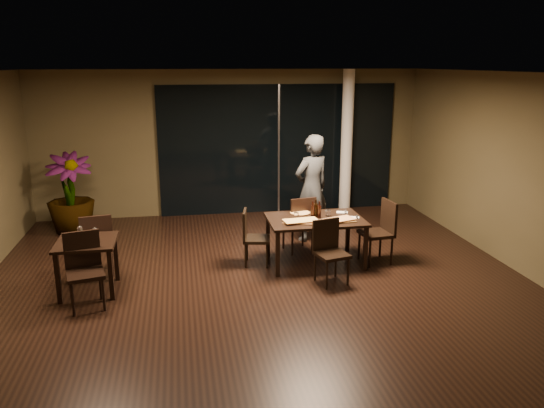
{
  "coord_description": "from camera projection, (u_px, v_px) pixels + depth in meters",
  "views": [
    {
      "loc": [
        -1.08,
        -6.97,
        3.15
      ],
      "look_at": [
        0.28,
        0.69,
        1.05
      ],
      "focal_mm": 35.0,
      "sensor_mm": 36.0,
      "label": 1
    }
  ],
  "objects": [
    {
      "name": "pizza_board_left",
      "position": [
        301.0,
        222.0,
        8.16
      ],
      "size": [
        0.61,
        0.43,
        0.01
      ],
      "primitive_type": "cube",
      "rotation": [
        0.0,
        0.0,
        -0.32
      ],
      "color": "#4B2E18",
      "rests_on": "main_table"
    },
    {
      "name": "tumbler_right",
      "position": [
        328.0,
        213.0,
        8.49
      ],
      "size": [
        0.08,
        0.08,
        0.1
      ],
      "primitive_type": "cylinder",
      "color": "white",
      "rests_on": "main_table"
    },
    {
      "name": "column",
      "position": [
        347.0,
        143.0,
        11.11
      ],
      "size": [
        0.24,
        0.24,
        3.0
      ],
      "primitive_type": "cylinder",
      "color": "white",
      "rests_on": "ground"
    },
    {
      "name": "bottle_b",
      "position": [
        319.0,
        210.0,
        8.37
      ],
      "size": [
        0.06,
        0.06,
        0.26
      ],
      "primitive_type": null,
      "color": "black",
      "rests_on": "main_table"
    },
    {
      "name": "bottle_a",
      "position": [
        313.0,
        210.0,
        8.37
      ],
      "size": [
        0.06,
        0.06,
        0.27
      ],
      "primitive_type": null,
      "color": "black",
      "rests_on": "main_table"
    },
    {
      "name": "window_panel",
      "position": [
        278.0,
        149.0,
        11.21
      ],
      "size": [
        5.0,
        0.06,
        2.7
      ],
      "primitive_type": "cube",
      "color": "black",
      "rests_on": "ground"
    },
    {
      "name": "oblong_pizza_left",
      "position": [
        301.0,
        221.0,
        8.15
      ],
      "size": [
        0.54,
        0.29,
        0.02
      ],
      "primitive_type": null,
      "rotation": [
        0.0,
        0.0,
        0.11
      ],
      "color": "maroon",
      "rests_on": "pizza_board_left"
    },
    {
      "name": "chair_main_right",
      "position": [
        381.0,
        228.0,
        8.49
      ],
      "size": [
        0.52,
        0.52,
        1.01
      ],
      "rotation": [
        0.0,
        0.0,
        -1.46
      ],
      "color": "black",
      "rests_on": "ground"
    },
    {
      "name": "chair_side_far",
      "position": [
        97.0,
        242.0,
        7.89
      ],
      "size": [
        0.53,
        0.53,
        0.98
      ],
      "rotation": [
        0.0,
        0.0,
        3.32
      ],
      "color": "black",
      "rests_on": "ground"
    },
    {
      "name": "tumbler_left",
      "position": [
        296.0,
        215.0,
        8.37
      ],
      "size": [
        0.08,
        0.08,
        0.09
      ],
      "primitive_type": "cylinder",
      "color": "white",
      "rests_on": "main_table"
    },
    {
      "name": "chair_main_far",
      "position": [
        300.0,
        221.0,
        8.9
      ],
      "size": [
        0.54,
        0.54,
        0.98
      ],
      "rotation": [
        0.0,
        0.0,
        3.36
      ],
      "color": "black",
      "rests_on": "ground"
    },
    {
      "name": "side_napkin",
      "position": [
        86.0,
        245.0,
        7.12
      ],
      "size": [
        0.2,
        0.15,
        0.01
      ],
      "primitive_type": "cube",
      "rotation": [
        0.0,
        0.0,
        -0.26
      ],
      "color": "silver",
      "rests_on": "side_table"
    },
    {
      "name": "wine_glass_b",
      "position": [
        95.0,
        235.0,
        7.25
      ],
      "size": [
        0.09,
        0.09,
        0.19
      ],
      "primitive_type": null,
      "color": "white",
      "rests_on": "side_table"
    },
    {
      "name": "side_table",
      "position": [
        87.0,
        250.0,
        7.35
      ],
      "size": [
        0.8,
        0.8,
        0.75
      ],
      "color": "black",
      "rests_on": "ground"
    },
    {
      "name": "wine_glass_a",
      "position": [
        80.0,
        233.0,
        7.39
      ],
      "size": [
        0.08,
        0.08,
        0.17
      ],
      "primitive_type": null,
      "color": "white",
      "rests_on": "side_table"
    },
    {
      "name": "pizza_board_right",
      "position": [
        338.0,
        221.0,
        8.21
      ],
      "size": [
        0.55,
        0.31,
        0.01
      ],
      "primitive_type": "cube",
      "rotation": [
        0.0,
        0.0,
        0.09
      ],
      "color": "#483117",
      "rests_on": "main_table"
    },
    {
      "name": "wall_right",
      "position": [
        528.0,
        175.0,
        7.92
      ],
      "size": [
        0.1,
        8.0,
        3.0
      ],
      "primitive_type": "cube",
      "color": "#433B23",
      "rests_on": "ground"
    },
    {
      "name": "chair_main_left",
      "position": [
        252.0,
        234.0,
        8.39
      ],
      "size": [
        0.48,
        0.48,
        0.89
      ],
      "rotation": [
        0.0,
        0.0,
        1.38
      ],
      "color": "black",
      "rests_on": "ground"
    },
    {
      "name": "round_pizza",
      "position": [
        300.0,
        213.0,
        8.64
      ],
      "size": [
        0.32,
        0.32,
        0.01
      ],
      "primitive_type": "cylinder",
      "color": "#AB3313",
      "rests_on": "main_table"
    },
    {
      "name": "napkin_far",
      "position": [
        342.0,
        212.0,
        8.67
      ],
      "size": [
        0.2,
        0.15,
        0.01
      ],
      "primitive_type": "cube",
      "rotation": [
        0.0,
        0.0,
        -0.33
      ],
      "color": "white",
      "rests_on": "main_table"
    },
    {
      "name": "bottle_c",
      "position": [
        316.0,
        208.0,
        8.41
      ],
      "size": [
        0.06,
        0.06,
        0.29
      ],
      "primitive_type": null,
      "color": "black",
      "rests_on": "main_table"
    },
    {
      "name": "diner",
      "position": [
        312.0,
        188.0,
        9.44
      ],
      "size": [
        0.77,
        0.66,
        1.92
      ],
      "primitive_type": "imported",
      "rotation": [
        0.0,
        0.0,
        3.56
      ],
      "color": "#2B2E30",
      "rests_on": "ground"
    },
    {
      "name": "ceiling",
      "position": [
        260.0,
        72.0,
        6.84
      ],
      "size": [
        8.0,
        8.0,
        0.04
      ],
      "primitive_type": "cube",
      "color": "white",
      "rests_on": "wall_back"
    },
    {
      "name": "potted_plant",
      "position": [
        70.0,
        194.0,
        9.89
      ],
      "size": [
        1.01,
        1.01,
        1.52
      ],
      "primitive_type": "imported",
      "rotation": [
        0.0,
        0.0,
        0.25
      ],
      "color": "#194B19",
      "rests_on": "ground"
    },
    {
      "name": "main_table",
      "position": [
        315.0,
        223.0,
        8.38
      ],
      "size": [
        1.5,
        1.0,
        0.75
      ],
      "color": "black",
      "rests_on": "ground"
    },
    {
      "name": "wall_front",
      "position": [
        358.0,
        328.0,
        3.39
      ],
      "size": [
        8.0,
        0.1,
        3.0
      ],
      "primitive_type": "cube",
      "color": "#433B23",
      "rests_on": "ground"
    },
    {
      "name": "ground",
      "position": [
        261.0,
        287.0,
        7.63
      ],
      "size": [
        8.0,
        8.0,
        0.0
      ],
      "primitive_type": "plane",
      "color": "black",
      "rests_on": "ground"
    },
    {
      "name": "chair_main_near",
      "position": [
        329.0,
        248.0,
        7.73
      ],
      "size": [
        0.52,
        0.52,
        0.93
      ],
      "rotation": [
        0.0,
        0.0,
        0.24
      ],
      "color": "black",
      "rests_on": "ground"
    },
    {
      "name": "napkin_near",
      "position": [
        353.0,
        217.0,
        8.39
      ],
      "size": [
        0.2,
        0.15,
        0.01
      ],
      "primitive_type": "cube",
      "rotation": [
        0.0,
        0.0,
        -0.33
      ],
      "color": "white",
      "rests_on": "main_table"
    },
    {
      "name": "wall_back",
      "position": [
        231.0,
        143.0,
        11.09
      ],
      "size": [
        8.0,
        0.1,
        3.0
      ],
      "primitive_type": "cube",
      "color": "#433B23",
      "rests_on": "ground"
    },
    {
      "name": "oblong_pizza_right",
      "position": [
        338.0,
        220.0,
        8.2
      ],
      "size": [
        0.55,
        0.39,
        0.02
      ],
      "primitive_type": null,
      "rotation": [
        0.0,
        0.0,
        0.31
      ],
      "color": "maroon",
      "rests_on": "pizza_board_right"
    },
    {
      "name": "chair_side_near",
      "position": [
        84.0,
        266.0,
        6.95
      ],
      "size": [
        0.56,
        0.56,
        1.0
      ],
      "rotation": [
        0.0,
        0.0,
        0.24
      ],
      "color": "black",
      "rests_on": "ground"
    }
  ]
}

